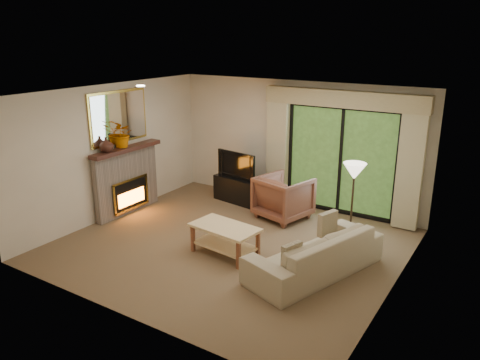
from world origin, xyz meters
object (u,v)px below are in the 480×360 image
Objects in this scene: sofa at (315,252)px; coffee_table at (225,240)px; media_console at (239,189)px; armchair at (284,197)px.

coffee_table is (-1.49, -0.23, -0.08)m from sofa.
sofa reaches higher than media_console.
sofa is at bearing 144.23° from armchair.
armchair is 2.23m from sofa.
media_console is 0.97× the size of coffee_table.
armchair is at bearing 94.44° from coffee_table.
armchair is at bearing -6.70° from media_console.
armchair is at bearing -122.25° from sofa.
media_console is 1.16× the size of armchair.
armchair reaches higher than media_console.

